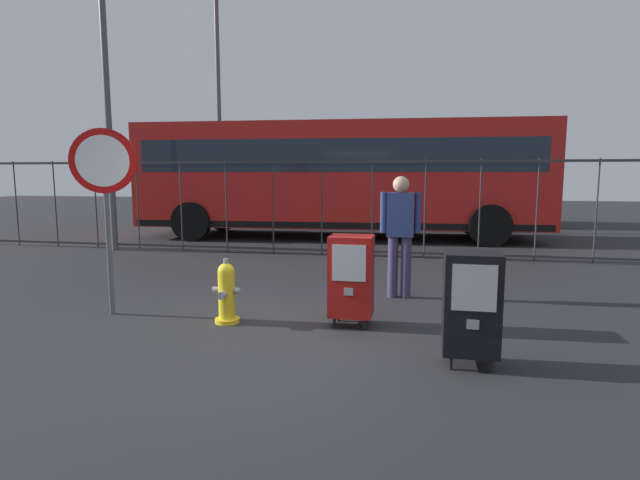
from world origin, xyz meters
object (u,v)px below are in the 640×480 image
at_px(newspaper_box_primary, 471,303).
at_px(bus_far, 387,174).
at_px(stop_sign, 105,182).
at_px(street_light_near_left, 105,59).
at_px(fire_hydrant, 227,293).
at_px(pedestrian, 400,229).
at_px(bus_near, 340,174).
at_px(street_light_near_right, 218,90).
at_px(newspaper_box_secondary, 351,276).

xyz_separation_m(newspaper_box_primary, bus_far, (-1.63, 13.40, 1.14)).
distance_m(stop_sign, street_light_near_left, 6.21).
height_order(fire_hydrant, pedestrian, pedestrian).
xyz_separation_m(pedestrian, bus_near, (-1.85, 6.41, 0.76)).
bearing_deg(fire_hydrant, bus_near, 89.76).
height_order(newspaper_box_primary, stop_sign, stop_sign).
bearing_deg(newspaper_box_primary, street_light_near_left, 142.11).
xyz_separation_m(bus_far, street_light_near_right, (-5.02, -2.90, 2.56)).
relative_size(newspaper_box_primary, pedestrian, 0.61).
bearing_deg(fire_hydrant, bus_far, 85.55).
xyz_separation_m(newspaper_box_secondary, street_light_near_left, (-6.00, 4.62, 3.59)).
height_order(newspaper_box_primary, bus_far, bus_far).
bearing_deg(stop_sign, newspaper_box_secondary, 2.44).
xyz_separation_m(fire_hydrant, street_light_near_left, (-4.59, 4.80, 3.81)).
bearing_deg(street_light_near_right, newspaper_box_primary, -57.67).
height_order(newspaper_box_primary, street_light_near_right, street_light_near_right).
xyz_separation_m(newspaper_box_primary, bus_near, (-2.57, 8.81, 1.14)).
bearing_deg(newspaper_box_primary, pedestrian, 106.70).
xyz_separation_m(bus_near, street_light_near_right, (-4.07, 1.69, 2.56)).
bearing_deg(newspaper_box_primary, street_light_near_right, 122.33).
bearing_deg(street_light_near_left, stop_sign, -57.03).
relative_size(bus_near, bus_far, 1.01).
bearing_deg(bus_near, stop_sign, -104.43).
relative_size(newspaper_box_secondary, bus_far, 0.10).
distance_m(newspaper_box_secondary, pedestrian, 1.55).
xyz_separation_m(fire_hydrant, pedestrian, (1.89, 1.60, 0.60)).
distance_m(pedestrian, street_light_near_left, 7.91).
xyz_separation_m(stop_sign, street_light_near_right, (-2.53, 9.65, 2.66)).
height_order(newspaper_box_primary, newspaper_box_secondary, same).
xyz_separation_m(stop_sign, bus_far, (2.49, 12.55, 0.11)).
relative_size(newspaper_box_primary, stop_sign, 0.46).
relative_size(fire_hydrant, newspaper_box_primary, 0.73).
bearing_deg(street_light_near_right, stop_sign, -75.32).
xyz_separation_m(newspaper_box_primary, newspaper_box_secondary, (-1.20, 0.98, 0.00)).
height_order(fire_hydrant, bus_near, bus_near).
bearing_deg(bus_near, street_light_near_left, -148.69).
height_order(bus_near, bus_far, same).
bearing_deg(fire_hydrant, newspaper_box_primary, -17.10).
distance_m(bus_near, street_light_near_right, 5.10).
xyz_separation_m(fire_hydrant, stop_sign, (-1.51, 0.05, 1.25)).
bearing_deg(newspaper_box_primary, bus_near, 106.29).
bearing_deg(stop_sign, street_light_near_left, 122.97).
relative_size(pedestrian, street_light_near_right, 0.23).
xyz_separation_m(pedestrian, street_light_near_right, (-5.93, 8.10, 3.32)).
distance_m(fire_hydrant, newspaper_box_secondary, 1.44).
bearing_deg(pedestrian, bus_near, 106.14).
height_order(pedestrian, bus_near, bus_near).
bearing_deg(pedestrian, street_light_near_left, 153.70).
height_order(bus_near, street_light_near_right, street_light_near_right).
height_order(pedestrian, bus_far, bus_far).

